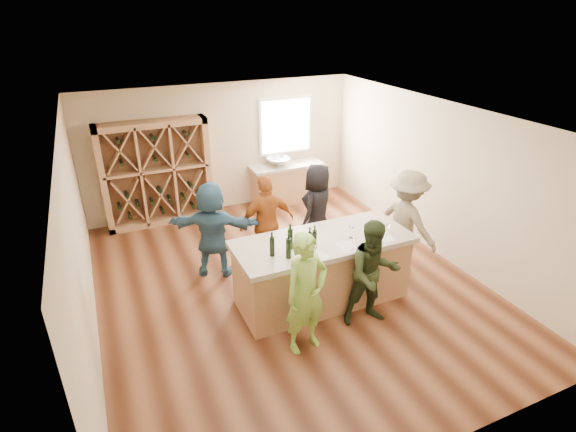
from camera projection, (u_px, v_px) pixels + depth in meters
name	position (u px, v px, depth m)	size (l,w,h in m)	color
floor	(287.00, 285.00, 7.61)	(6.00, 7.00, 0.10)	brown
ceiling	(287.00, 115.00, 6.37)	(6.00, 7.00, 0.10)	white
wall_back	(222.00, 147.00, 9.92)	(6.00, 0.10, 2.80)	beige
wall_front	(447.00, 355.00, 4.06)	(6.00, 0.10, 2.80)	beige
wall_left	(74.00, 247.00, 5.86)	(0.10, 7.00, 2.80)	beige
wall_right	(441.00, 179.00, 8.11)	(0.10, 7.00, 2.80)	beige
window_frame	(286.00, 126.00, 10.25)	(1.30, 0.06, 1.30)	white
window_pane	(286.00, 126.00, 10.22)	(1.18, 0.01, 1.18)	white
wine_rack	(157.00, 174.00, 9.26)	(2.20, 0.45, 2.20)	#AD7C52
back_counter_base	(286.00, 184.00, 10.56)	(1.60, 0.58, 0.86)	#AD7C52
back_counter_top	(286.00, 166.00, 10.36)	(1.70, 0.62, 0.06)	#B2A291
sink	(278.00, 162.00, 10.24)	(0.54, 0.54, 0.19)	silver
faucet	(275.00, 157.00, 10.36)	(0.02, 0.02, 0.30)	silver
tasting_counter_base	(322.00, 272.00, 6.97)	(2.60, 1.00, 1.00)	#AD7C52
tasting_counter_top	(323.00, 242.00, 6.74)	(2.72, 1.12, 0.08)	#B2A291
wine_bottle_a	(272.00, 247.00, 6.23)	(0.07, 0.07, 0.29)	black
wine_bottle_b	(289.00, 248.00, 6.17)	(0.07, 0.07, 0.30)	black
wine_bottle_c	(290.00, 239.00, 6.40)	(0.08, 0.08, 0.32)	black
wine_bottle_d	(310.00, 242.00, 6.31)	(0.08, 0.08, 0.31)	black
wine_bottle_e	(314.00, 239.00, 6.45)	(0.07, 0.07, 0.27)	black
wine_glass_a	(315.00, 252.00, 6.21)	(0.07, 0.07, 0.17)	white
wine_glass_b	(354.00, 244.00, 6.41)	(0.07, 0.07, 0.19)	white
wine_glass_c	(377.00, 239.00, 6.56)	(0.06, 0.06, 0.17)	white
wine_glass_d	(351.00, 232.00, 6.73)	(0.07, 0.07, 0.18)	white
wine_glass_e	(388.00, 230.00, 6.81)	(0.07, 0.07, 0.18)	white
tasting_menu_a	(317.00, 255.00, 6.31)	(0.23, 0.31, 0.00)	white
tasting_menu_b	(348.00, 247.00, 6.51)	(0.25, 0.33, 0.00)	white
tasting_menu_c	(386.00, 237.00, 6.77)	(0.21, 0.29, 0.00)	white
person_near_left	(306.00, 294.00, 5.83)	(0.63, 0.46, 1.73)	#8CC64C
person_near_right	(373.00, 274.00, 6.36)	(0.79, 0.43, 1.63)	#263319
person_server	(406.00, 222.00, 7.60)	(1.19, 0.55, 1.84)	gray
person_far_mid	(267.00, 222.00, 7.77)	(0.99, 0.51, 1.69)	#994C19
person_far_right	(317.00, 209.00, 8.28)	(0.83, 0.54, 1.70)	black
person_far_left	(213.00, 230.00, 7.53)	(1.57, 0.56, 1.69)	#335972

